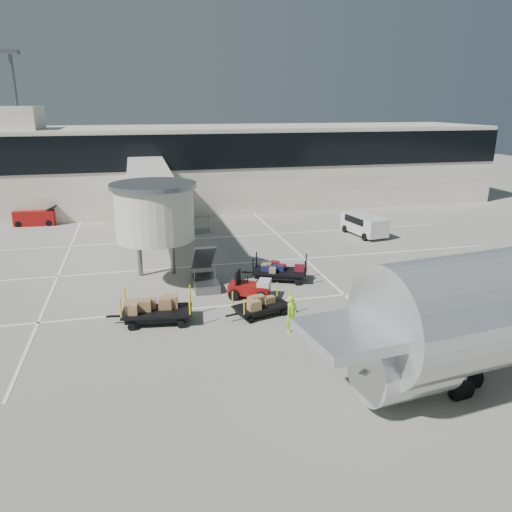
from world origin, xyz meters
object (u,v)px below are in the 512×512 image
at_px(box_cart_near, 260,306).
at_px(ground_worker, 291,314).
at_px(belt_loader, 35,217).
at_px(box_cart_far, 160,311).
at_px(minivan, 363,223).
at_px(baggage_tug, 251,288).
at_px(suitcase_cart, 280,272).

distance_m(box_cart_near, ground_worker, 2.42).
xyz_separation_m(box_cart_near, belt_loader, (-14.49, 23.58, 0.18)).
height_order(box_cart_far, minivan, minivan).
height_order(baggage_tug, suitcase_cart, suitcase_cart).
bearing_deg(minivan, suitcase_cart, -145.80).
xyz_separation_m(baggage_tug, belt_loader, (-14.55, 21.11, 0.13)).
relative_size(baggage_tug, box_cart_near, 0.73).
distance_m(suitcase_cart, belt_loader, 25.31).
bearing_deg(suitcase_cart, belt_loader, 153.43).
bearing_deg(box_cart_near, minivan, 32.81).
xyz_separation_m(minivan, belt_loader, (-26.43, 9.98, -0.32)).
bearing_deg(box_cart_near, baggage_tug, 72.85).
bearing_deg(ground_worker, baggage_tug, 67.23).
bearing_deg(baggage_tug, suitcase_cart, 68.63).
relative_size(ground_worker, minivan, 0.39).
distance_m(minivan, belt_loader, 28.25).
bearing_deg(suitcase_cart, box_cart_near, -95.14).
relative_size(suitcase_cart, box_cart_near, 1.16).
height_order(ground_worker, minivan, ground_worker).
height_order(box_cart_near, ground_worker, ground_worker).
height_order(minivan, belt_loader, belt_loader).
relative_size(box_cart_near, box_cart_far, 0.82).
xyz_separation_m(ground_worker, minivan, (11.00, 15.79, 0.09)).
distance_m(baggage_tug, suitcase_cart, 3.22).
xyz_separation_m(baggage_tug, minivan, (11.88, 11.13, 0.45)).
relative_size(box_cart_far, belt_loader, 1.12).
height_order(baggage_tug, box_cart_near, baggage_tug).
bearing_deg(suitcase_cart, minivan, 64.59).
relative_size(box_cart_far, ground_worker, 2.32).
distance_m(baggage_tug, ground_worker, 4.76).
height_order(baggage_tug, box_cart_far, box_cart_far).
bearing_deg(minivan, box_cart_far, -150.41).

